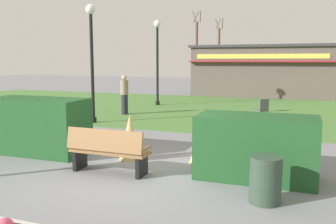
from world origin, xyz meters
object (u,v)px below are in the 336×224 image
at_px(lamppost_mid, 92,49).
at_px(person_strolling, 124,94).
at_px(food_kiosk, 263,70).
at_px(tree_right_bg, 219,53).
at_px(cafe_chair_west, 262,108).
at_px(tree_left_bg, 196,51).
at_px(parked_car_center_slot, 296,79).
at_px(lamppost_far, 157,52).
at_px(park_bench, 108,151).
at_px(parked_car_west_slot, 235,78).
at_px(trash_bin, 265,180).

height_order(lamppost_mid, person_strolling, lamppost_mid).
height_order(food_kiosk, tree_right_bg, tree_right_bg).
height_order(cafe_chair_west, tree_left_bg, tree_left_bg).
xyz_separation_m(parked_car_center_slot, tree_left_bg, (-9.95, 3.26, 2.63)).
bearing_deg(lamppost_far, park_bench, -73.21).
height_order(lamppost_far, food_kiosk, lamppost_far).
distance_m(park_bench, parked_car_west_slot, 27.79).
height_order(lamppost_mid, parked_car_center_slot, lamppost_mid).
distance_m(lamppost_mid, tree_left_bg, 25.85).
bearing_deg(parked_car_west_slot, parked_car_center_slot, -0.03).
xyz_separation_m(lamppost_far, tree_left_bg, (-3.53, 19.78, 0.57)).
bearing_deg(food_kiosk, lamppost_far, -121.44).
bearing_deg(person_strolling, food_kiosk, -125.57).
distance_m(lamppost_mid, person_strolling, 2.95).
distance_m(trash_bin, food_kiosk, 19.23).
xyz_separation_m(person_strolling, tree_left_bg, (-3.43, 23.34, 2.41)).
xyz_separation_m(food_kiosk, person_strolling, (-4.63, -10.97, -0.78)).
distance_m(lamppost_mid, parked_car_west_slot, 22.52).
bearing_deg(parked_car_west_slot, trash_bin, -79.11).
height_order(park_bench, person_strolling, person_strolling).
bearing_deg(lamppost_far, parked_car_center_slot, 68.76).
bearing_deg(person_strolling, parked_car_west_slot, -106.20).
distance_m(trash_bin, parked_car_center_slot, 28.19).
relative_size(lamppost_mid, food_kiosk, 0.48).
relative_size(lamppost_mid, tree_right_bg, 0.63).
height_order(parked_car_west_slot, tree_left_bg, tree_left_bg).
bearing_deg(trash_bin, tree_left_bg, 107.79).
distance_m(lamppost_mid, lamppost_far, 5.86).
relative_size(park_bench, food_kiosk, 0.19).
distance_m(food_kiosk, parked_car_west_slot, 9.78).
relative_size(food_kiosk, person_strolling, 5.31).
xyz_separation_m(lamppost_mid, tree_left_bg, (-3.29, 25.64, 0.57)).
xyz_separation_m(food_kiosk, parked_car_west_slot, (-3.39, 9.12, -1.00)).
height_order(park_bench, lamppost_far, lamppost_far).
bearing_deg(lamppost_far, tree_left_bg, 100.12).
distance_m(lamppost_mid, food_kiosk, 14.14).
xyz_separation_m(lamppost_far, person_strolling, (-0.10, -3.56, -1.85)).
xyz_separation_m(parked_car_west_slot, parked_car_center_slot, (5.28, -0.00, 0.00)).
bearing_deg(cafe_chair_west, park_bench, -106.98).
xyz_separation_m(trash_bin, food_kiosk, (-2.03, 19.08, 1.25)).
bearing_deg(lamppost_far, tree_right_bg, 94.53).
xyz_separation_m(lamppost_mid, parked_car_west_slot, (1.38, 22.38, -2.06)).
height_order(lamppost_far, tree_right_bg, tree_right_bg).
bearing_deg(person_strolling, tree_left_bg, -94.30).
height_order(park_bench, food_kiosk, food_kiosk).
relative_size(trash_bin, person_strolling, 0.46).
height_order(lamppost_mid, food_kiosk, lamppost_mid).
xyz_separation_m(food_kiosk, parked_car_center_slot, (1.89, 9.11, -1.00)).
height_order(park_bench, lamppost_mid, lamppost_mid).
distance_m(food_kiosk, tree_left_bg, 14.86).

